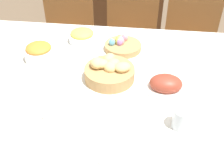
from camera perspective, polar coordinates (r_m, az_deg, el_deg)
The scene contains 15 objects.
dining_table at distance 1.69m, azimuth 0.93°, elevation -9.41°, with size 1.88×1.17×0.76m.
chair_far_left at distance 2.43m, azimuth -9.17°, elevation 9.43°, with size 0.43×0.43×0.88m.
chair_far_center at distance 2.35m, azimuth 3.41°, elevation 8.77°, with size 0.46×0.46×0.88m.
chair_far_right at distance 2.37m, azimuth 15.48°, elevation 7.75°, with size 0.45×0.45×0.88m.
bread_basket at distance 1.42m, azimuth -0.55°, elevation 2.63°, with size 0.26×0.26×0.11m.
egg_basket at distance 1.67m, azimuth 1.99°, elevation 7.89°, with size 0.22×0.22×0.08m.
ham_platter at distance 1.38m, azimuth 10.86°, elevation -0.10°, with size 0.25×0.17×0.08m.
carrot_bowl at distance 1.62m, azimuth -14.58°, elevation 6.31°, with size 0.17×0.17×0.10m.
pineapple_bowl at distance 1.76m, azimuth -6.07°, elevation 9.68°, with size 0.17×0.17×0.08m.
dinner_plate at distance 1.12m, azimuth 2.40°, elevation -12.55°, with size 0.25×0.25×0.01m.
fork at distance 1.14m, azimuth -5.25°, elevation -11.88°, with size 0.02×0.19×0.00m.
knife at distance 1.12m, azimuth 10.16°, elevation -13.18°, with size 0.02×0.19×0.00m.
spoon at distance 1.13m, azimuth 11.72°, elevation -13.26°, with size 0.02×0.19×0.00m.
drinking_cup at distance 1.19m, azimuth 14.04°, elevation -6.83°, with size 0.08×0.08×0.09m.
butter_dish at distance 1.25m, azimuth -10.68°, elevation -5.59°, with size 0.13×0.08×0.03m.
Camera 1 is at (0.11, -1.13, 1.63)m, focal length 45.00 mm.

